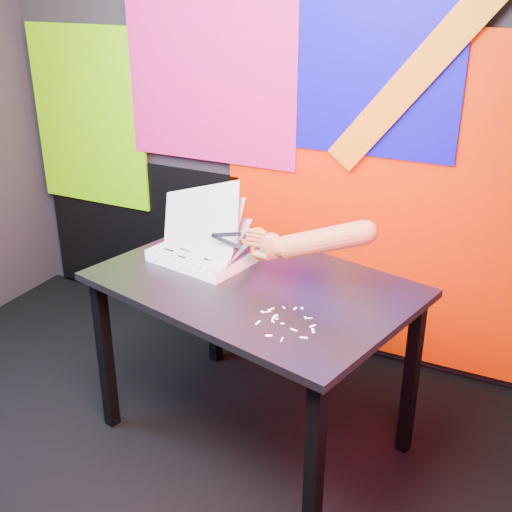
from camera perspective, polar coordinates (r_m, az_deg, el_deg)
The scene contains 7 objects.
room at distance 2.03m, azimuth -18.76°, elevation 8.26°, with size 3.01×3.01×2.71m.
backdrop at distance 3.27m, azimuth 0.96°, elevation 8.00°, with size 2.88×0.05×2.08m.
work_table at distance 2.54m, azimuth -0.21°, elevation -4.08°, with size 1.36×1.06×0.75m.
printout_stack at distance 2.68m, azimuth -4.79°, elevation 0.26°, with size 0.46×0.35×0.36m.
scissors at distance 2.47m, azimuth -0.09°, elevation 1.14°, with size 0.24×0.02×0.14m.
hand_forearm at distance 2.36m, azimuth 5.27°, elevation 1.35°, with size 0.50×0.10×0.22m.
paper_clippings at distance 2.22m, azimuth 2.61°, elevation -5.86°, with size 0.23×0.25×0.00m.
Camera 1 is at (1.39, -1.38, 1.86)m, focal length 45.00 mm.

